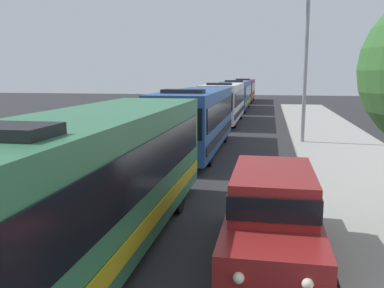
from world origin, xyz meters
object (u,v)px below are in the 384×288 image
bus_lead (94,178)px  bus_fourth_in_line (237,94)px  bus_second_in_line (196,118)px  white_suv (272,211)px  bus_middle (224,101)px  bus_rear (244,89)px  streetlamp_mid (306,50)px

bus_lead → bus_fourth_in_line: 37.80m
bus_second_in_line → white_suv: (3.70, -11.98, -0.66)m
bus_second_in_line → white_suv: bus_second_in_line is taller
bus_lead → white_suv: size_ratio=2.16×
bus_lead → bus_second_in_line: same height
bus_second_in_line → bus_middle: same height
bus_second_in_line → white_suv: 12.55m
bus_rear → white_suv: bearing=-85.8°
bus_second_in_line → bus_rear: bearing=90.0°
bus_second_in_line → bus_rear: same height
white_suv → bus_second_in_line: bearing=107.2°
bus_lead → bus_second_in_line: size_ratio=1.01×
bus_lead → bus_fourth_in_line: size_ratio=0.89×
bus_rear → streetlamp_mid: 36.31m
bus_fourth_in_line → white_suv: (3.70, -37.32, -0.66)m
bus_rear → bus_fourth_in_line: bearing=-90.0°
bus_second_in_line → bus_rear: size_ratio=0.93×
white_suv → streetlamp_mid: 15.69m
bus_middle → streetlamp_mid: size_ratio=1.31×
bus_lead → bus_rear: same height
bus_middle → streetlamp_mid: (5.40, -9.56, 3.40)m
bus_rear → bus_middle: bearing=-90.0°
bus_middle → bus_rear: same height
bus_middle → white_suv: size_ratio=2.08×
bus_fourth_in_line → white_suv: size_ratio=2.42×
bus_lead → bus_middle: (-0.00, 25.09, -0.00)m
bus_middle → streetlamp_mid: bearing=-60.6°
bus_second_in_line → bus_fourth_in_line: same height
bus_fourth_in_line → white_suv: bus_fourth_in_line is taller
bus_second_in_line → streetlamp_mid: streetlamp_mid is taller
streetlamp_mid → bus_second_in_line: bearing=-150.3°
bus_second_in_line → bus_fourth_in_line: bearing=90.0°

